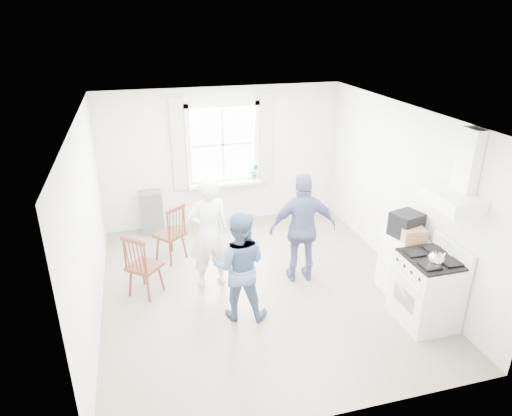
{
  "coord_description": "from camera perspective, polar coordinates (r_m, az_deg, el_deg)",
  "views": [
    {
      "loc": [
        -1.55,
        -5.63,
        3.79
      ],
      "look_at": [
        0.02,
        0.2,
        1.21
      ],
      "focal_mm": 32.0,
      "sensor_mm": 36.0,
      "label": 1
    }
  ],
  "objects": [
    {
      "name": "windsor_chair_b",
      "position": [
        6.64,
        -14.48,
        -6.38
      ],
      "size": [
        0.58,
        0.57,
        0.98
      ],
      "color": "#4A2317",
      "rests_on": "ground"
    },
    {
      "name": "low_cabinet",
      "position": [
        6.96,
        17.79,
        -6.74
      ],
      "size": [
        0.5,
        0.55,
        0.9
      ],
      "primitive_type": "cube",
      "color": "white",
      "rests_on": "ground"
    },
    {
      "name": "shelf_unit",
      "position": [
        8.65,
        -12.89,
        -0.51
      ],
      "size": [
        0.4,
        0.3,
        0.8
      ],
      "primitive_type": "cube",
      "color": "slate",
      "rests_on": "ground"
    },
    {
      "name": "room_shell",
      "position": [
        6.35,
        0.27,
        0.07
      ],
      "size": [
        4.62,
        5.12,
        2.64
      ],
      "color": "gray",
      "rests_on": "ground"
    },
    {
      "name": "stereo_stack",
      "position": [
        6.72,
        18.26,
        -1.96
      ],
      "size": [
        0.46,
        0.43,
        0.34
      ],
      "color": "black",
      "rests_on": "low_cabinet"
    },
    {
      "name": "cardboard_box",
      "position": [
        6.58,
        19.06,
        -3.28
      ],
      "size": [
        0.34,
        0.27,
        0.2
      ],
      "primitive_type": "cube",
      "rotation": [
        0.0,
        0.0,
        -0.16
      ],
      "color": "#9E6D4C",
      "rests_on": "low_cabinet"
    },
    {
      "name": "range_hood",
      "position": [
        5.92,
        23.76,
        2.51
      ],
      "size": [
        0.45,
        0.76,
        0.94
      ],
      "color": "white",
      "rests_on": "room_shell"
    },
    {
      "name": "gas_stove",
      "position": [
        6.42,
        20.58,
        -9.49
      ],
      "size": [
        0.68,
        0.76,
        1.12
      ],
      "color": "white",
      "rests_on": "ground"
    },
    {
      "name": "person_mid",
      "position": [
        5.98,
        -2.09,
        -7.26
      ],
      "size": [
        0.93,
        0.93,
        1.52
      ],
      "primitive_type": "imported",
      "rotation": [
        0.0,
        0.0,
        2.82
      ],
      "color": "#486185",
      "rests_on": "ground"
    },
    {
      "name": "potted_plant",
      "position": [
        8.72,
        -0.24,
        4.55
      ],
      "size": [
        0.19,
        0.19,
        0.31
      ],
      "primitive_type": "imported",
      "rotation": [
        0.0,
        0.0,
        -0.1
      ],
      "color": "#316E36",
      "rests_on": "window_assembly"
    },
    {
      "name": "windsor_chair_a",
      "position": [
        7.48,
        -10.23,
        -2.42
      ],
      "size": [
        0.58,
        0.58,
        0.99
      ],
      "color": "#4A2317",
      "rests_on": "ground"
    },
    {
      "name": "window_assembly",
      "position": [
        8.55,
        -4.12,
        7.31
      ],
      "size": [
        1.88,
        0.24,
        1.7
      ],
      "color": "white",
      "rests_on": "room_shell"
    },
    {
      "name": "person_left",
      "position": [
        6.64,
        -5.97,
        -3.15
      ],
      "size": [
        0.71,
        0.71,
        1.72
      ],
      "primitive_type": "imported",
      "rotation": [
        0.0,
        0.0,
        3.28
      ],
      "color": "white",
      "rests_on": "ground"
    },
    {
      "name": "kettle",
      "position": [
        5.98,
        21.57,
        -5.98
      ],
      "size": [
        0.19,
        0.19,
        0.27
      ],
      "color": "silver",
      "rests_on": "gas_stove"
    },
    {
      "name": "person_right",
      "position": [
        6.79,
        5.9,
        -2.56
      ],
      "size": [
        1.11,
        1.11,
        1.71
      ],
      "primitive_type": "imported",
      "rotation": [
        0.0,
        0.0,
        3.03
      ],
      "color": "navy",
      "rests_on": "ground"
    }
  ]
}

